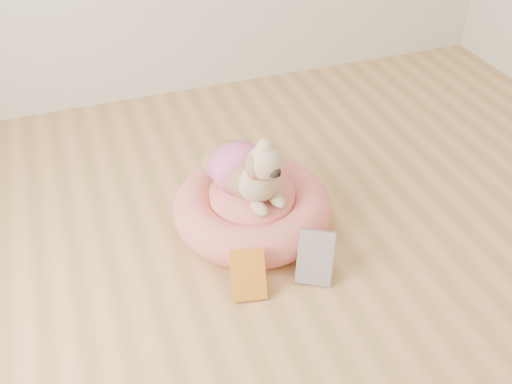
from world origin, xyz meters
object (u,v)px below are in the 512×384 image
object	(u,v)px
pet_bed	(252,208)
book_white	(315,257)
dog	(247,159)
book_yellow	(248,275)

from	to	relation	value
pet_bed	book_white	distance (m)	0.41
pet_bed	dog	size ratio (longest dim) A/B	1.55
dog	book_white	world-z (taller)	dog
pet_bed	dog	bearing A→B (deg)	146.02
book_yellow	book_white	size ratio (longest dim) A/B	0.91
pet_bed	dog	distance (m)	0.26
dog	book_white	size ratio (longest dim) A/B	2.06
pet_bed	book_yellow	bearing A→B (deg)	-111.44
book_white	book_yellow	bearing A→B (deg)	-151.80
pet_bed	book_white	world-z (taller)	book_white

